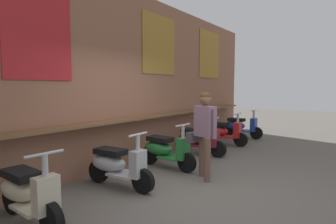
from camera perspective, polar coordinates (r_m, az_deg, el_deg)
The scene contains 9 objects.
ground_plane at distance 4.90m, azimuth 4.66°, elevation -15.27°, with size 36.99×36.99×0.00m, color #605B54.
market_stall_facade at distance 5.88m, azimuth -12.55°, elevation 6.93°, with size 13.21×0.61×3.82m.
scooter_cream at distance 4.04m, azimuth -27.11°, elevation -14.46°, with size 0.46×1.40×0.97m.
scooter_silver at distance 4.91m, azimuth -10.68°, elevation -10.55°, with size 0.48×1.40×0.97m.
scooter_green at distance 5.95m, azimuth -0.77°, elevation -7.70°, with size 0.47×1.40×0.97m.
scooter_maroon at distance 7.11m, azimuth 5.93°, elevation -5.61°, with size 0.48×1.40×0.97m.
scooter_red at distance 8.47m, azimuth 11.06°, elevation -3.96°, with size 0.46×1.40×0.97m.
scooter_blue at distance 9.79m, azimuth 14.49°, elevation -2.82°, with size 0.46×1.40×0.97m.
shopper_with_handbag at distance 5.17m, azimuth 7.48°, elevation -3.03°, with size 0.40×0.66×1.62m.
Camera 1 is at (-3.97, -2.32, 1.70)m, focal length 29.64 mm.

